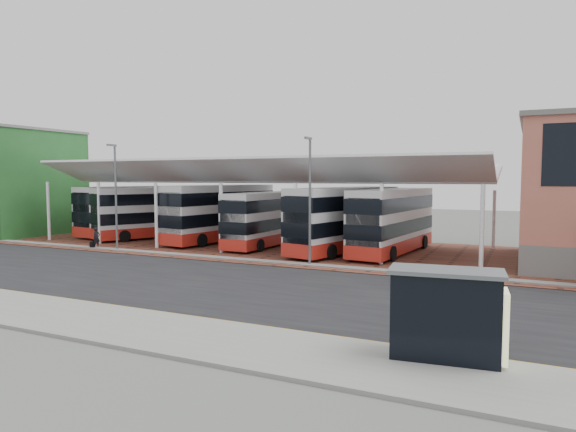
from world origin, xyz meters
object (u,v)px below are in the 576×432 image
object	(u,v)px
bus_0	(131,210)
bus_4	(345,220)
bus_5	(393,221)
pedestrian	(97,238)
bus_1	(156,213)
bus_3	(268,219)
bus_shelter	(456,306)
bus_2	(220,213)

from	to	relation	value
bus_0	bus_4	bearing A→B (deg)	0.65
bus_5	pedestrian	xyz separation A→B (m)	(-21.62, -7.23, -1.52)
bus_0	bus_4	world-z (taller)	bus_4
bus_1	bus_3	distance (m)	11.87
bus_1	bus_0	bearing A→B (deg)	-172.45
bus_3	pedestrian	size ratio (longest dim) A/B	6.60
bus_1	bus_shelter	xyz separation A→B (m)	(29.13, -21.84, -0.52)
bus_0	bus_5	xyz separation A→B (m)	(26.16, -1.68, 0.01)
bus_2	bus_4	bearing A→B (deg)	1.78
bus_1	bus_4	size ratio (longest dim) A/B	0.94
bus_0	bus_4	xyz separation A→B (m)	(22.78, -2.53, 0.06)
bus_0	bus_5	world-z (taller)	bus_5
bus_3	pedestrian	bearing A→B (deg)	-145.98
bus_2	bus_shelter	size ratio (longest dim) A/B	3.43
bus_0	pedestrian	size ratio (longest dim) A/B	7.19
bus_1	bus_2	bearing A→B (deg)	27.44
bus_4	bus_shelter	size ratio (longest dim) A/B	3.38
bus_4	bus_3	bearing A→B (deg)	-172.08
bus_2	bus_5	bearing A→B (deg)	6.55
bus_0	bus_5	bearing A→B (deg)	3.32
bus_0	bus_1	distance (m)	4.36
pedestrian	bus_5	bearing A→B (deg)	-61.60
pedestrian	bus_shelter	size ratio (longest dim) A/B	0.46
bus_2	pedestrian	size ratio (longest dim) A/B	7.52
bus_3	bus_shelter	xyz separation A→B (m)	(17.28, -21.33, -0.39)
bus_1	bus_4	bearing A→B (deg)	21.35
bus_5	bus_0	bearing A→B (deg)	-177.81
bus_1	bus_3	bearing A→B (deg)	22.63
bus_0	pedestrian	distance (m)	10.12
bus_1	pedestrian	world-z (taller)	bus_1
bus_shelter	bus_0	bearing A→B (deg)	138.74
bus_1	bus_shelter	distance (m)	36.41
bus_1	bus_5	bearing A→B (deg)	24.14
bus_0	bus_1	size ratio (longest dim) A/B	1.03
bus_0	bus_5	size ratio (longest dim) A/B	1.00
bus_4	bus_shelter	distance (m)	23.15
bus_0	bus_2	distance (m)	10.98
bus_3	bus_2	bearing A→B (deg)	173.51
bus_5	bus_shelter	world-z (taller)	bus_5
bus_5	bus_shelter	size ratio (longest dim) A/B	3.28
pedestrian	bus_1	bearing A→B (deg)	12.73
bus_1	pedestrian	xyz separation A→B (m)	(0.38, -7.60, -1.49)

